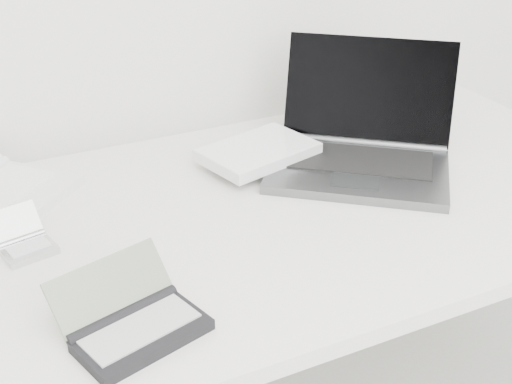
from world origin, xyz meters
name	(u,v)px	position (x,y,z in m)	size (l,w,h in m)	color
desk	(261,228)	(0.00, 1.55, 0.68)	(1.60, 0.80, 0.73)	white
laptop_large	(336,148)	(0.23, 1.65, 0.77)	(0.57, 0.49, 0.24)	#585A5D
pda_silver	(25,243)	(-0.43, 1.60, 0.74)	(0.11, 0.12, 0.06)	silver
palmtop_charcoal	(134,322)	(-0.33, 1.30, 0.75)	(0.22, 0.20, 0.09)	black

